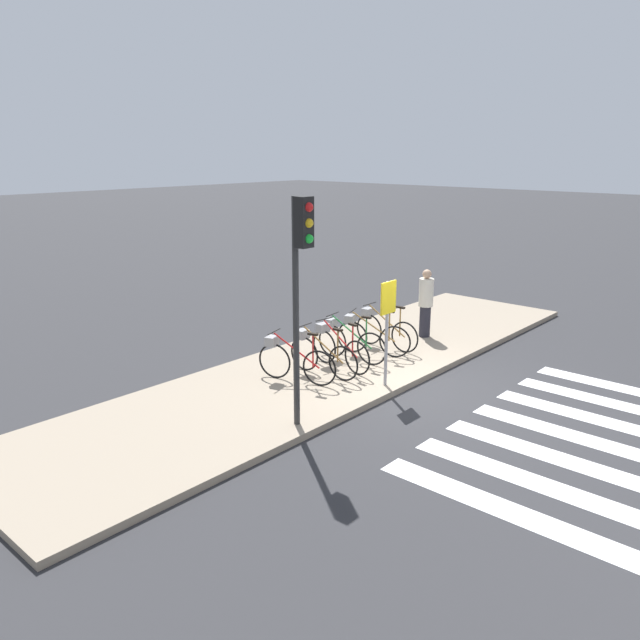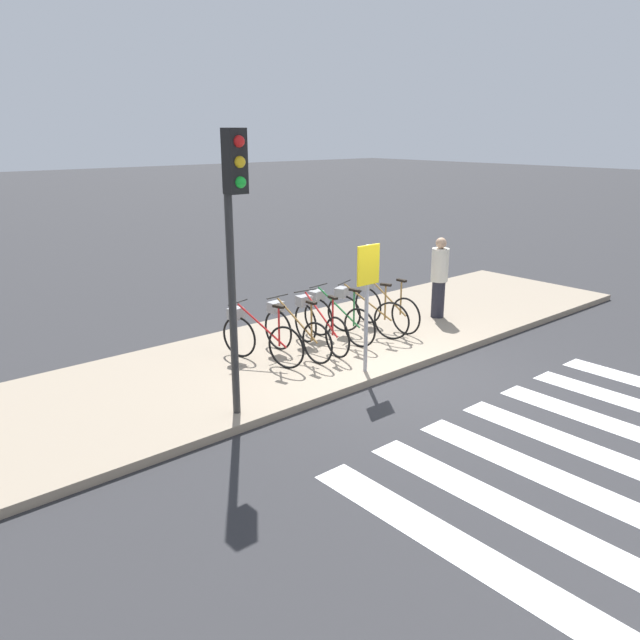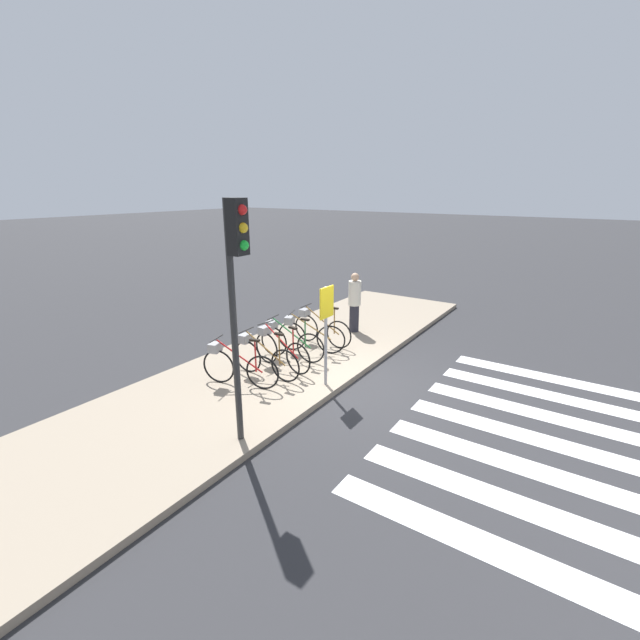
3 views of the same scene
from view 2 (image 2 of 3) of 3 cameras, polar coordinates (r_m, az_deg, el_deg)
The scene contains 11 objects.
ground_plane at distance 9.97m, azimuth 7.06°, elevation -5.18°, with size 120.00×120.00×0.00m, color #2D2D30.
sidewalk at distance 11.13m, azimuth 0.39°, elevation -2.35°, with size 14.42×3.51×0.12m.
parked_bicycle_0 at distance 10.11m, azimuth -5.74°, elevation -1.41°, with size 0.60×1.61×1.02m.
parked_bicycle_1 at distance 10.36m, azimuth -2.46°, elevation -0.88°, with size 0.46×1.66×1.02m.
parked_bicycle_2 at distance 10.70m, azimuth -0.20°, elevation -0.30°, with size 0.46×1.65×1.02m.
parked_bicycle_3 at distance 11.11m, azimuth 1.34°, elevation 0.36°, with size 0.46×1.65×1.02m.
parked_bicycle_4 at distance 11.44m, azimuth 3.94°, elevation 0.81°, with size 0.68×1.57×1.02m.
parked_bicycle_5 at distance 11.89m, azimuth 5.77°, elevation 1.39°, with size 0.46×1.66×1.02m.
pedestrian at distance 12.65m, azimuth 10.85°, elevation 3.97°, with size 0.34×0.34×1.61m.
traffic_light at distance 7.68m, azimuth -7.90°, elevation 9.32°, with size 0.24×0.40×3.64m.
sign_post at distance 9.42m, azimuth 4.36°, elevation 3.07°, with size 0.44×0.07×2.00m.
Camera 2 is at (-6.90, -6.16, 3.72)m, focal length 35.00 mm.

